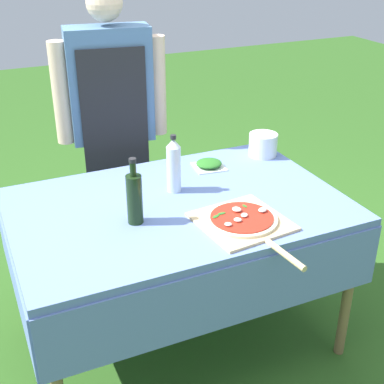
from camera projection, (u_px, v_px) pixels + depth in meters
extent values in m
plane|color=#2D5B1E|center=(180.00, 336.00, 2.68)|extent=(12.00, 12.00, 0.00)
cube|color=#607AB7|center=(178.00, 207.00, 2.34)|extent=(1.44, 0.95, 0.04)
cube|color=#607AB7|center=(227.00, 298.00, 2.03)|extent=(1.44, 0.01, 0.28)
cube|color=#607AB7|center=(143.00, 194.00, 2.80)|extent=(1.44, 0.01, 0.28)
cube|color=#607AB7|center=(13.00, 276.00, 2.15)|extent=(0.01, 0.95, 0.28)
cube|color=#607AB7|center=(311.00, 206.00, 2.68)|extent=(0.01, 0.95, 0.28)
cylinder|color=olive|center=(57.00, 383.00, 1.94)|extent=(0.05, 0.05, 0.72)
cylinder|color=olive|center=(348.00, 291.00, 2.42)|extent=(0.05, 0.05, 0.72)
cylinder|color=olive|center=(22.00, 264.00, 2.61)|extent=(0.05, 0.05, 0.72)
cylinder|color=olive|center=(255.00, 211.00, 3.09)|extent=(0.05, 0.05, 0.72)
cylinder|color=#333D56|center=(132.00, 200.00, 3.13)|extent=(0.12, 0.12, 0.79)
cylinder|color=#333D56|center=(105.00, 204.00, 3.09)|extent=(0.12, 0.12, 0.79)
cube|color=#4C7099|center=(110.00, 85.00, 2.79)|extent=(0.45, 0.24, 0.60)
cube|color=#232326|center=(116.00, 131.00, 2.81)|extent=(0.34, 0.06, 0.86)
cylinder|color=beige|center=(157.00, 86.00, 2.87)|extent=(0.09, 0.09, 0.53)
cylinder|color=beige|center=(61.00, 93.00, 2.74)|extent=(0.09, 0.09, 0.53)
sphere|color=beige|center=(104.00, 3.00, 2.61)|extent=(0.18, 0.18, 0.18)
cube|color=#D1B27F|center=(242.00, 222.00, 2.18)|extent=(0.37, 0.37, 0.01)
cylinder|color=#D1B27F|center=(285.00, 254.00, 1.96)|extent=(0.05, 0.22, 0.02)
cylinder|color=beige|center=(242.00, 219.00, 2.17)|extent=(0.29, 0.29, 0.01)
cylinder|color=#B22819|center=(242.00, 217.00, 2.17)|extent=(0.26, 0.26, 0.00)
ellipsoid|color=white|center=(228.00, 224.00, 2.10)|extent=(0.04, 0.04, 0.01)
ellipsoid|color=white|center=(244.00, 215.00, 2.17)|extent=(0.04, 0.04, 0.01)
ellipsoid|color=white|center=(237.00, 209.00, 2.21)|extent=(0.05, 0.05, 0.02)
ellipsoid|color=white|center=(238.00, 220.00, 2.13)|extent=(0.04, 0.04, 0.01)
ellipsoid|color=white|center=(263.00, 210.00, 2.20)|extent=(0.05, 0.04, 0.02)
ellipsoid|color=#286B23|center=(245.00, 206.00, 2.25)|extent=(0.02, 0.03, 0.00)
ellipsoid|color=#286B23|center=(216.00, 216.00, 2.17)|extent=(0.04, 0.03, 0.00)
ellipsoid|color=#286B23|center=(222.00, 213.00, 2.19)|extent=(0.04, 0.02, 0.00)
cylinder|color=black|center=(135.00, 199.00, 2.14)|extent=(0.06, 0.06, 0.21)
cylinder|color=black|center=(133.00, 169.00, 2.08)|extent=(0.03, 0.03, 0.06)
cylinder|color=#232326|center=(132.00, 160.00, 2.06)|extent=(0.03, 0.03, 0.02)
cylinder|color=silver|center=(174.00, 169.00, 2.40)|extent=(0.06, 0.06, 0.21)
cone|color=silver|center=(173.00, 143.00, 2.34)|extent=(0.06, 0.06, 0.04)
cylinder|color=#232326|center=(173.00, 137.00, 2.33)|extent=(0.03, 0.03, 0.02)
cube|color=silver|center=(209.00, 167.00, 2.67)|extent=(0.17, 0.16, 0.01)
ellipsoid|color=#286B23|center=(209.00, 163.00, 2.67)|extent=(0.14, 0.14, 0.03)
cylinder|color=silver|center=(263.00, 145.00, 2.79)|extent=(0.15, 0.15, 0.12)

